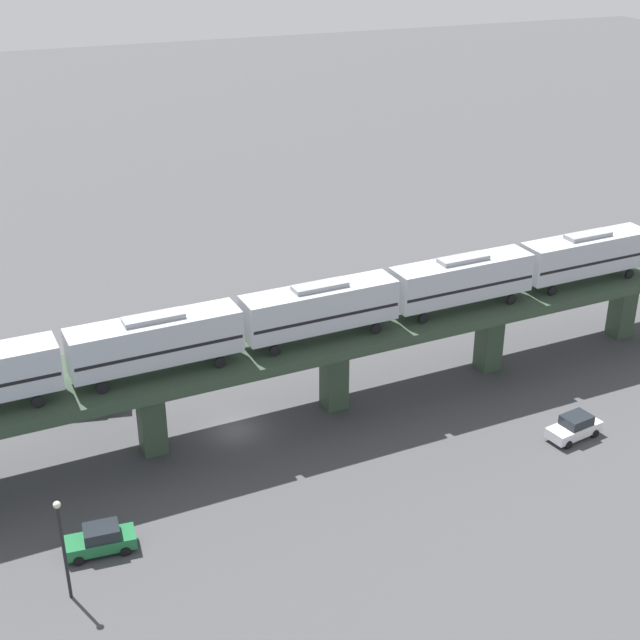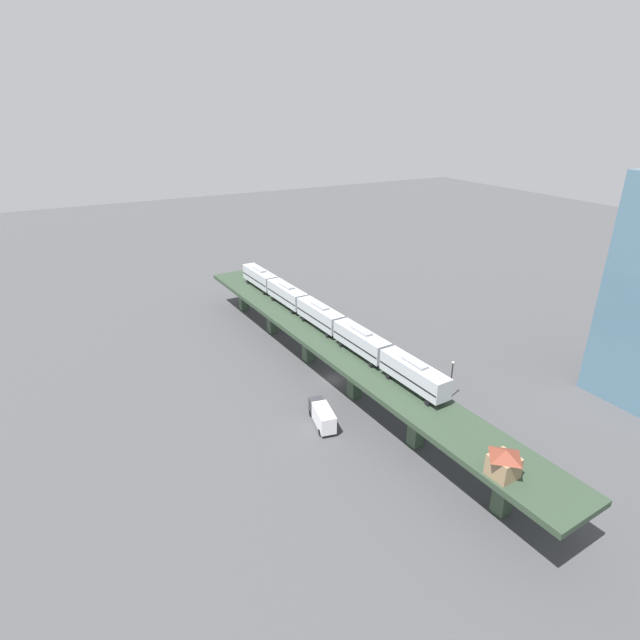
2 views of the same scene
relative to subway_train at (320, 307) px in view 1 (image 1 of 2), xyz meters
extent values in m
plane|color=#424244|center=(1.01, 6.65, -9.75)|extent=(400.00, 400.00, 0.00)
cube|color=#2C3D2C|center=(1.01, 6.65, -2.94)|extent=(13.80, 92.33, 0.80)
cube|color=#384C38|center=(3.28, -31.78, -6.55)|extent=(1.90, 1.90, 6.41)
cube|color=#384C38|center=(2.39, -16.81, -6.55)|extent=(1.90, 1.90, 6.41)
cube|color=#384C38|center=(1.51, -1.83, -6.55)|extent=(1.90, 1.90, 6.41)
cube|color=#384C38|center=(0.63, 13.14, -6.55)|extent=(1.90, 1.90, 6.41)
cube|color=#ADB2BA|center=(1.48, -25.16, 0.00)|extent=(3.50, 12.14, 3.10)
cube|color=black|center=(1.48, -25.16, -0.30)|extent=(3.53, 11.91, 0.24)
cube|color=gray|center=(1.48, -25.16, 1.73)|extent=(1.64, 4.28, 0.36)
cylinder|color=black|center=(0.54, -29.42, -2.12)|extent=(0.27, 0.85, 0.84)
cylinder|color=black|center=(2.92, -29.28, -2.12)|extent=(0.27, 0.85, 0.84)
cylinder|color=black|center=(0.05, -21.03, -2.12)|extent=(0.27, 0.85, 0.84)
cylinder|color=black|center=(2.42, -20.89, -2.12)|extent=(0.27, 0.85, 0.84)
cube|color=#ADB2BA|center=(0.74, -12.58, 0.00)|extent=(3.50, 12.14, 3.10)
cube|color=black|center=(0.74, -12.58, -0.30)|extent=(3.53, 11.91, 0.24)
cube|color=gray|center=(0.74, -12.58, 1.73)|extent=(1.64, 4.28, 0.36)
cylinder|color=black|center=(-0.20, -16.84, -2.12)|extent=(0.27, 0.85, 0.84)
cylinder|color=black|center=(2.18, -16.70, -2.12)|extent=(0.27, 0.85, 0.84)
cylinder|color=black|center=(-0.69, -8.46, -2.12)|extent=(0.27, 0.85, 0.84)
cylinder|color=black|center=(1.68, -8.32, -2.12)|extent=(0.27, 0.85, 0.84)
cube|color=#ADB2BA|center=(0.00, 0.00, 0.00)|extent=(3.50, 12.14, 3.10)
cube|color=black|center=(0.00, 0.00, -0.30)|extent=(3.53, 11.91, 0.24)
cube|color=gray|center=(0.00, 0.00, 1.73)|extent=(1.64, 4.28, 0.36)
cylinder|color=black|center=(-0.94, -4.26, -2.12)|extent=(0.27, 0.85, 0.84)
cylinder|color=black|center=(1.44, -4.12, -2.12)|extent=(0.27, 0.85, 0.84)
cylinder|color=black|center=(-1.44, 4.12, -2.12)|extent=(0.27, 0.85, 0.84)
cylinder|color=black|center=(0.94, 4.26, -2.12)|extent=(0.27, 0.85, 0.84)
cube|color=#ADB2BA|center=(-0.74, 12.58, 0.00)|extent=(3.50, 12.14, 3.10)
cube|color=black|center=(-0.74, 12.58, -0.30)|extent=(3.53, 11.91, 0.24)
cube|color=gray|center=(-0.74, 12.58, 1.73)|extent=(1.64, 4.28, 0.36)
cylinder|color=black|center=(-1.68, 8.32, -2.12)|extent=(0.27, 0.85, 0.84)
cylinder|color=black|center=(0.69, 8.46, -2.12)|extent=(0.27, 0.85, 0.84)
cylinder|color=black|center=(-2.18, 16.70, -2.12)|extent=(0.27, 0.85, 0.84)
cylinder|color=black|center=(0.20, 16.84, -2.12)|extent=(0.27, 0.85, 0.84)
cylinder|color=black|center=(-2.42, 20.89, -2.12)|extent=(0.27, 0.85, 0.84)
cylinder|color=black|center=(-0.05, 21.03, -2.12)|extent=(0.27, 0.85, 0.84)
cube|color=#1E6638|center=(-9.37, 18.77, -9.02)|extent=(2.09, 4.51, 0.80)
cube|color=#1E2328|center=(-9.38, 18.62, -8.24)|extent=(1.78, 2.31, 0.76)
cylinder|color=black|center=(-10.32, 17.40, -9.42)|extent=(0.28, 0.67, 0.66)
cylinder|color=black|center=(-8.62, 17.29, -9.42)|extent=(0.28, 0.67, 0.66)
cylinder|color=black|center=(-10.13, 20.26, -9.42)|extent=(0.28, 0.67, 0.66)
cylinder|color=black|center=(-8.42, 20.14, -9.42)|extent=(0.28, 0.67, 0.66)
cube|color=silver|center=(-9.76, -16.94, -9.02)|extent=(2.54, 4.65, 0.80)
cube|color=#1E2328|center=(-9.74, -17.09, -8.24)|extent=(2.00, 2.45, 0.76)
cylinder|color=black|center=(-10.35, -18.50, -9.42)|extent=(0.35, 0.69, 0.66)
cylinder|color=black|center=(-8.67, -18.20, -9.42)|extent=(0.35, 0.69, 0.66)
cylinder|color=black|center=(-10.85, -15.68, -9.42)|extent=(0.35, 0.69, 0.66)
cylinder|color=black|center=(-9.17, -15.39, -9.42)|extent=(0.35, 0.69, 0.66)
cube|color=#333338|center=(8.60, 14.98, -8.10)|extent=(2.55, 2.39, 2.30)
cube|color=silver|center=(9.30, 18.51, -7.90)|extent=(3.27, 5.55, 2.70)
cylinder|color=black|center=(7.63, 15.17, -9.25)|extent=(0.54, 1.05, 1.00)
cylinder|color=black|center=(9.57, 14.78, -9.25)|extent=(0.54, 1.05, 1.00)
cylinder|color=black|center=(8.59, 20.24, -9.25)|extent=(0.54, 1.05, 1.00)
cylinder|color=black|center=(10.62, 19.83, -9.25)|extent=(0.54, 1.05, 1.00)
cylinder|color=black|center=(-12.78, 21.12, -6.50)|extent=(0.20, 0.20, 6.50)
sphere|color=beige|center=(-12.78, 21.12, -3.03)|extent=(0.44, 0.44, 0.44)
camera|label=1|loc=(-55.78, 22.72, 27.81)|focal=50.00mm
camera|label=2|loc=(39.24, 72.91, 34.67)|focal=28.00mm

